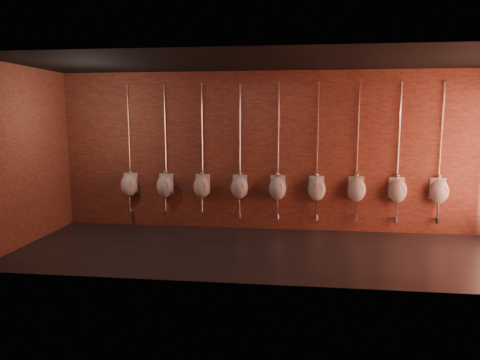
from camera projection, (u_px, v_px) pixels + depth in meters
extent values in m
plane|color=black|center=(261.00, 251.00, 7.41)|extent=(8.50, 8.50, 0.00)
cube|color=black|center=(262.00, 61.00, 6.94)|extent=(8.50, 3.00, 0.04)
cube|color=#994C37|center=(267.00, 152.00, 8.64)|extent=(8.50, 0.04, 3.20)
cube|color=#994C37|center=(254.00, 170.00, 5.70)|extent=(8.50, 0.04, 3.20)
cube|color=#994C37|center=(25.00, 156.00, 7.67)|extent=(0.04, 3.00, 3.20)
ellipsoid|color=silver|center=(129.00, 186.00, 8.95)|extent=(0.38, 0.33, 0.47)
cube|color=silver|center=(131.00, 183.00, 9.06)|extent=(0.30, 0.06, 0.42)
cylinder|color=#969696|center=(127.00, 185.00, 8.84)|extent=(0.21, 0.04, 0.20)
cylinder|color=white|center=(129.00, 130.00, 8.88)|extent=(0.02, 0.02, 1.85)
sphere|color=white|center=(130.00, 171.00, 8.99)|extent=(0.08, 0.08, 0.08)
cylinder|color=white|center=(127.00, 85.00, 8.74)|extent=(0.06, 0.06, 0.01)
cylinder|color=white|center=(130.00, 202.00, 9.00)|extent=(0.03, 0.03, 0.34)
cylinder|color=white|center=(130.00, 212.00, 9.04)|extent=(0.08, 0.08, 0.11)
cylinder|color=white|center=(131.00, 211.00, 9.11)|extent=(0.03, 0.15, 0.03)
ellipsoid|color=silver|center=(165.00, 186.00, 8.86)|extent=(0.38, 0.33, 0.47)
cube|color=silver|center=(167.00, 183.00, 8.97)|extent=(0.30, 0.06, 0.42)
cylinder|color=#969696|center=(163.00, 186.00, 8.75)|extent=(0.21, 0.04, 0.20)
cylinder|color=white|center=(165.00, 130.00, 8.79)|extent=(0.02, 0.02, 1.85)
sphere|color=white|center=(166.00, 172.00, 8.90)|extent=(0.08, 0.08, 0.08)
cylinder|color=white|center=(164.00, 84.00, 8.65)|extent=(0.06, 0.06, 0.01)
cylinder|color=white|center=(165.00, 202.00, 8.91)|extent=(0.03, 0.03, 0.34)
cylinder|color=white|center=(166.00, 213.00, 8.95)|extent=(0.08, 0.08, 0.11)
cylinder|color=white|center=(167.00, 212.00, 9.02)|extent=(0.03, 0.15, 0.03)
ellipsoid|color=silver|center=(202.00, 187.00, 8.77)|extent=(0.38, 0.33, 0.47)
cube|color=silver|center=(203.00, 184.00, 8.88)|extent=(0.30, 0.06, 0.42)
cylinder|color=#969696|center=(201.00, 187.00, 8.65)|extent=(0.21, 0.04, 0.20)
cylinder|color=white|center=(202.00, 130.00, 8.70)|extent=(0.02, 0.02, 1.85)
sphere|color=white|center=(202.00, 173.00, 8.81)|extent=(0.08, 0.08, 0.08)
cylinder|color=white|center=(201.00, 84.00, 8.56)|extent=(0.06, 0.06, 0.01)
cylinder|color=white|center=(202.00, 203.00, 8.82)|extent=(0.03, 0.03, 0.34)
cylinder|color=white|center=(202.00, 214.00, 8.86)|extent=(0.08, 0.08, 0.11)
cylinder|color=white|center=(203.00, 213.00, 8.93)|extent=(0.03, 0.15, 0.03)
ellipsoid|color=silver|center=(239.00, 188.00, 8.68)|extent=(0.38, 0.33, 0.47)
cube|color=silver|center=(240.00, 185.00, 8.79)|extent=(0.30, 0.06, 0.42)
cylinder|color=#969696|center=(239.00, 187.00, 8.56)|extent=(0.21, 0.04, 0.20)
cylinder|color=white|center=(240.00, 130.00, 8.61)|extent=(0.02, 0.02, 1.85)
sphere|color=white|center=(240.00, 173.00, 8.72)|extent=(0.08, 0.08, 0.08)
cylinder|color=white|center=(240.00, 84.00, 8.47)|extent=(0.06, 0.06, 0.01)
cylinder|color=white|center=(239.00, 204.00, 8.73)|extent=(0.03, 0.03, 0.34)
cylinder|color=white|center=(239.00, 215.00, 8.77)|extent=(0.08, 0.08, 0.11)
cylinder|color=white|center=(240.00, 214.00, 8.84)|extent=(0.03, 0.15, 0.03)
ellipsoid|color=silver|center=(278.00, 188.00, 8.59)|extent=(0.38, 0.33, 0.47)
cube|color=silver|center=(278.00, 185.00, 8.70)|extent=(0.30, 0.06, 0.42)
cylinder|color=#969696|center=(277.00, 188.00, 8.47)|extent=(0.21, 0.04, 0.20)
cylinder|color=white|center=(279.00, 131.00, 8.51)|extent=(0.02, 0.02, 1.85)
sphere|color=white|center=(278.00, 174.00, 8.63)|extent=(0.08, 0.08, 0.08)
cylinder|color=white|center=(279.00, 83.00, 8.38)|extent=(0.06, 0.06, 0.01)
cylinder|color=white|center=(277.00, 205.00, 8.64)|extent=(0.03, 0.03, 0.34)
cylinder|color=white|center=(277.00, 216.00, 8.68)|extent=(0.08, 0.08, 0.11)
cylinder|color=white|center=(277.00, 215.00, 8.75)|extent=(0.03, 0.15, 0.03)
ellipsoid|color=silver|center=(317.00, 189.00, 8.50)|extent=(0.38, 0.33, 0.47)
cube|color=silver|center=(316.00, 186.00, 8.61)|extent=(0.30, 0.06, 0.42)
cylinder|color=#969696|center=(317.00, 189.00, 8.38)|extent=(0.21, 0.04, 0.20)
cylinder|color=white|center=(318.00, 131.00, 8.42)|extent=(0.02, 0.02, 1.85)
sphere|color=white|center=(317.00, 174.00, 8.54)|extent=(0.08, 0.08, 0.08)
cylinder|color=white|center=(319.00, 83.00, 8.29)|extent=(0.06, 0.06, 0.01)
cylinder|color=white|center=(316.00, 206.00, 8.55)|extent=(0.03, 0.03, 0.34)
cylinder|color=white|center=(316.00, 217.00, 8.59)|extent=(0.08, 0.08, 0.11)
cylinder|color=white|center=(316.00, 216.00, 8.66)|extent=(0.03, 0.15, 0.03)
ellipsoid|color=silver|center=(357.00, 190.00, 8.41)|extent=(0.38, 0.33, 0.47)
cube|color=silver|center=(356.00, 187.00, 8.52)|extent=(0.30, 0.06, 0.42)
cylinder|color=#969696|center=(358.00, 190.00, 8.29)|extent=(0.21, 0.04, 0.20)
cylinder|color=white|center=(358.00, 131.00, 8.33)|extent=(0.02, 0.02, 1.85)
sphere|color=white|center=(357.00, 175.00, 8.45)|extent=(0.08, 0.08, 0.08)
cylinder|color=white|center=(360.00, 83.00, 8.20)|extent=(0.06, 0.06, 0.01)
cylinder|color=white|center=(356.00, 207.00, 8.46)|extent=(0.03, 0.03, 0.34)
cylinder|color=white|center=(356.00, 218.00, 8.50)|extent=(0.08, 0.08, 0.11)
cylinder|color=white|center=(355.00, 217.00, 8.57)|extent=(0.03, 0.15, 0.03)
ellipsoid|color=silver|center=(398.00, 191.00, 8.32)|extent=(0.38, 0.33, 0.47)
cube|color=silver|center=(396.00, 188.00, 8.43)|extent=(0.30, 0.06, 0.42)
cylinder|color=#969696|center=(399.00, 190.00, 8.20)|extent=(0.21, 0.04, 0.20)
cylinder|color=white|center=(400.00, 131.00, 8.24)|extent=(0.02, 0.02, 1.85)
sphere|color=white|center=(397.00, 176.00, 8.36)|extent=(0.08, 0.08, 0.08)
cylinder|color=white|center=(402.00, 82.00, 8.11)|extent=(0.06, 0.06, 0.01)
cylinder|color=white|center=(397.00, 208.00, 8.37)|extent=(0.03, 0.03, 0.34)
cylinder|color=white|center=(396.00, 219.00, 8.40)|extent=(0.08, 0.08, 0.11)
cylinder|color=white|center=(395.00, 218.00, 8.48)|extent=(0.03, 0.15, 0.03)
ellipsoid|color=silver|center=(439.00, 192.00, 8.23)|extent=(0.38, 0.33, 0.47)
cube|color=silver|center=(437.00, 188.00, 8.33)|extent=(0.30, 0.06, 0.42)
cylinder|color=#969696|center=(441.00, 191.00, 8.11)|extent=(0.21, 0.04, 0.20)
cylinder|color=white|center=(442.00, 131.00, 8.15)|extent=(0.02, 0.02, 1.85)
sphere|color=white|center=(439.00, 176.00, 8.27)|extent=(0.08, 0.08, 0.08)
cylinder|color=white|center=(445.00, 82.00, 8.02)|extent=(0.06, 0.06, 0.01)
cylinder|color=white|center=(438.00, 209.00, 8.28)|extent=(0.03, 0.03, 0.34)
cylinder|color=white|center=(437.00, 221.00, 8.31)|extent=(0.08, 0.08, 0.11)
cylinder|color=white|center=(436.00, 220.00, 8.39)|extent=(0.03, 0.15, 0.03)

